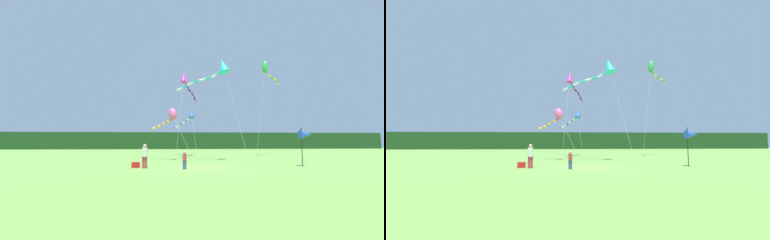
# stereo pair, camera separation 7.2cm
# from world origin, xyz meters

# --- Properties ---
(ground_plane) EXTENTS (120.00, 120.00, 0.00)m
(ground_plane) POSITION_xyz_m (0.00, 0.00, 0.00)
(ground_plane) COLOR #6B9E42
(distant_treeline) EXTENTS (108.00, 2.20, 4.16)m
(distant_treeline) POSITION_xyz_m (0.00, 45.00, 2.08)
(distant_treeline) COLOR #193D19
(distant_treeline) RESTS_ON ground
(person_adult) EXTENTS (0.37, 0.37, 1.69)m
(person_adult) POSITION_xyz_m (-3.87, -0.06, 0.95)
(person_adult) COLOR #B23338
(person_adult) RESTS_ON ground
(person_child) EXTENTS (0.27, 0.27, 1.22)m
(person_child) POSITION_xyz_m (-1.11, -0.89, 0.68)
(person_child) COLOR #334C8C
(person_child) RESTS_ON ground
(cooler_box) EXTENTS (0.56, 0.34, 0.40)m
(cooler_box) POSITION_xyz_m (-4.53, 0.38, 0.20)
(cooler_box) COLOR red
(cooler_box) RESTS_ON ground
(banner_flag_pole) EXTENTS (0.90, 0.70, 2.95)m
(banner_flag_pole) POSITION_xyz_m (8.20, 0.26, 2.39)
(banner_flag_pole) COLOR black
(banner_flag_pole) RESTS_ON ground
(kite_blue) EXTENTS (2.88, 6.50, 6.08)m
(kite_blue) POSITION_xyz_m (0.34, 14.09, 5.22)
(kite_blue) COLOR #B2B2B2
(kite_blue) RESTS_ON ground
(kite_rainbow) EXTENTS (4.22, 4.69, 5.39)m
(kite_rainbow) POSITION_xyz_m (-2.01, 7.40, 4.50)
(kite_rainbow) COLOR #B2B2B2
(kite_rainbow) RESTS_ON ground
(kite_cyan) EXTENTS (6.35, 5.44, 10.10)m
(kite_cyan) POSITION_xyz_m (2.75, 5.80, 9.14)
(kite_cyan) COLOR #B2B2B2
(kite_cyan) RESTS_ON ground
(kite_green) EXTENTS (5.33, 5.17, 12.56)m
(kite_green) POSITION_xyz_m (10.54, 13.36, 11.45)
(kite_green) COLOR #B2B2B2
(kite_green) RESTS_ON ground
(kite_magenta) EXTENTS (3.20, 8.63, 10.44)m
(kite_magenta) POSITION_xyz_m (-0.22, 12.60, 9.36)
(kite_magenta) COLOR #B2B2B2
(kite_magenta) RESTS_ON ground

